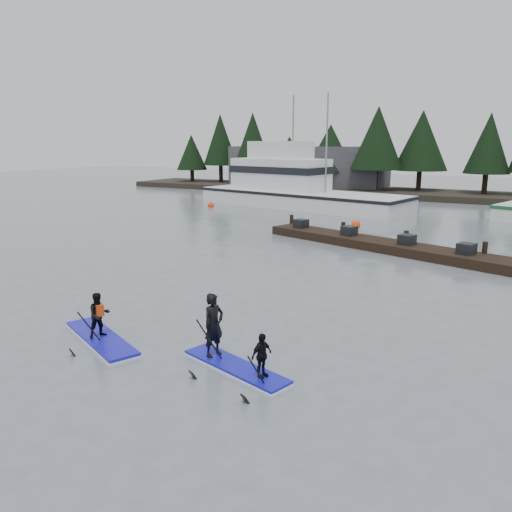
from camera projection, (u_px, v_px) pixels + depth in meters
The scene contains 10 objects.
ground at pixel (157, 333), 14.57m from camera, with size 160.00×160.00×0.00m, color slate.
far_shore at pixel (427, 195), 50.39m from camera, with size 70.00×8.00×0.60m, color #2D281E.
treeline at pixel (427, 198), 50.46m from camera, with size 60.00×4.00×8.00m, color black, non-canonical shape.
waterfront_building at pixel (308, 168), 58.19m from camera, with size 18.00×6.00×5.00m, color #4C4C51.
fishing_boat_large at pixel (295, 197), 43.20m from camera, with size 19.32×8.67×10.42m.
floating_dock at pixel (380, 245), 25.94m from camera, with size 13.98×1.86×0.47m, color black.
buoy_a at pixel (211, 207), 43.06m from camera, with size 0.55×0.55×0.55m, color #FE420C.
buoy_b at pixel (356, 227), 32.77m from camera, with size 0.60×0.60×0.60m, color #FE420C.
paddleboard_solo at pixel (100, 326), 13.88m from camera, with size 3.51×2.18×1.84m.
paddleboard_duo at pixel (230, 344), 12.22m from camera, with size 3.21×1.73×2.29m.
Camera 1 is at (9.13, -10.62, 5.42)m, focal length 35.00 mm.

